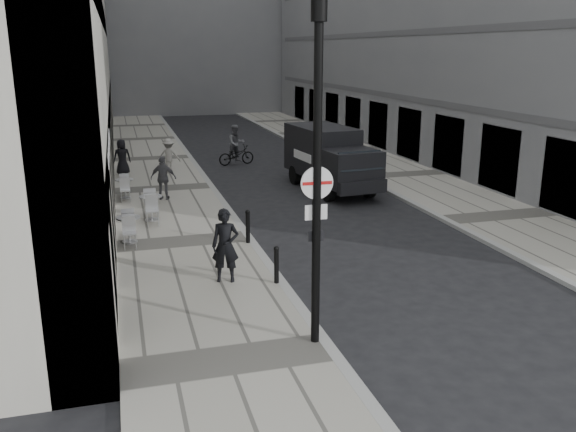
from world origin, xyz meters
name	(u,v)px	position (x,y,z in m)	size (l,w,h in m)	color
ground	(386,431)	(0.00, 0.00, 0.00)	(120.00, 120.00, 0.00)	black
sidewalk	(164,189)	(-2.00, 18.00, 0.06)	(4.00, 60.00, 0.12)	gray
far_sidewalk	(402,175)	(9.00, 18.00, 0.06)	(4.00, 60.00, 0.12)	gray
walking_man	(225,246)	(-1.34, 6.73, 1.05)	(0.68, 0.45, 1.87)	black
sign_post	(316,229)	(-0.20, 3.00, 2.46)	(0.63, 0.10, 3.66)	black
lamppost	(317,164)	(-0.20, 3.00, 3.72)	(0.29, 0.29, 6.48)	black
bollard_near	(276,266)	(-0.15, 6.25, 0.57)	(0.12, 0.12, 0.90)	black
bollard_far	(248,227)	(-0.15, 9.67, 0.60)	(0.13, 0.13, 0.96)	black
panel_van	(329,155)	(4.78, 16.39, 1.47)	(2.61, 5.71, 2.60)	black
cyclist	(236,149)	(2.10, 23.10, 0.81)	(2.01, 1.05, 2.06)	black
pedestrian_a	(163,178)	(-2.14, 15.96, 0.97)	(0.99, 0.41, 1.69)	#4E4E52
pedestrian_b	(169,156)	(-1.47, 21.28, 0.93)	(1.05, 0.60, 1.62)	gray
pedestrian_c	(122,157)	(-3.60, 21.49, 0.94)	(0.80, 0.52, 1.64)	black
cafe_table_near	(151,206)	(-2.80, 13.03, 0.63)	(0.78, 1.75, 1.00)	#A3A3A5
cafe_table_mid	(129,227)	(-3.60, 10.69, 0.59)	(0.72, 1.63, 0.93)	#A4A4A6
cafe_table_far	(125,187)	(-3.60, 16.56, 0.57)	(0.69, 1.56, 0.89)	silver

